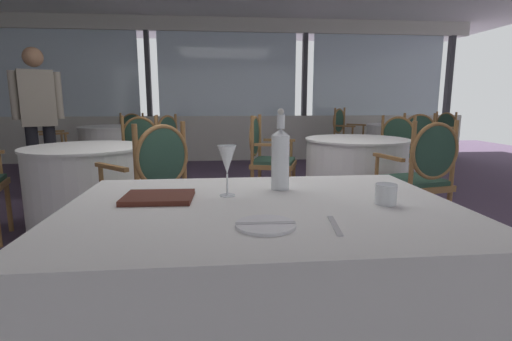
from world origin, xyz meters
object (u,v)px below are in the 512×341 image
dining_chair_3_0 (440,134)px  dining_chair_3_1 (345,131)px  dining_chair_0_1 (393,148)px  wine_glass (227,161)px  dining_chair_2_1 (161,142)px  dining_chair_0_0 (422,171)px  dining_chair_3_2 (415,141)px  side_plate (266,225)px  diner_person_0 (39,114)px  menu_book (158,197)px  dining_chair_1_1 (136,153)px  water_tumbler (386,194)px  dining_chair_2_2 (131,134)px  dining_chair_1_0 (153,180)px  dining_chair_2_0 (45,142)px  dining_chair_0_2 (266,152)px  water_bottle (280,157)px

dining_chair_3_0 → dining_chair_3_1: 1.66m
dining_chair_0_1 → dining_chair_3_0: dining_chair_0_1 is taller
wine_glass → dining_chair_2_1: 4.21m
dining_chair_0_0 → dining_chair_3_2: (1.16, 2.27, -0.01)m
side_plate → wine_glass: (-0.11, 0.40, 0.14)m
dining_chair_0_1 → diner_person_0: size_ratio=0.55×
side_plate → diner_person_0: (-2.19, 3.53, 0.24)m
dining_chair_0_0 → dining_chair_2_1: bearing=29.8°
menu_book → dining_chair_1_1: 2.90m
water_tumbler → dining_chair_2_2: size_ratio=0.09×
dining_chair_1_0 → dining_chair_2_1: bearing=-38.6°
dining_chair_0_0 → dining_chair_2_0: 5.00m
dining_chair_1_0 → dining_chair_2_0: size_ratio=1.07×
dining_chair_3_0 → dining_chair_1_0: bearing=22.2°
dining_chair_0_0 → dining_chair_2_0: (-4.12, 2.82, -0.02)m
dining_chair_1_0 → diner_person_0: 2.52m
dining_chair_2_2 → dining_chair_3_1: (3.87, -0.35, 0.05)m
dining_chair_1_1 → dining_chair_2_1: 1.33m
water_tumbler → dining_chair_0_2: dining_chair_0_2 is taller
wine_glass → water_tumbler: bearing=-17.5°
water_tumbler → dining_chair_3_0: (3.30, 5.06, -0.23)m
dining_chair_0_0 → dining_chair_1_0: 2.13m
dining_chair_0_2 → dining_chair_2_0: dining_chair_0_2 is taller
wine_glass → menu_book: (-0.27, -0.04, -0.14)m
dining_chair_0_2 → dining_chair_2_1: 2.01m
dining_chair_0_1 → dining_chair_1_0: (-2.63, -1.77, 0.02)m
dining_chair_0_0 → dining_chair_2_1: 3.69m
side_plate → diner_person_0: bearing=121.9°
dining_chair_3_2 → water_bottle: bearing=156.7°
menu_book → dining_chair_2_1: (-0.58, 4.14, -0.21)m
dining_chair_0_2 → dining_chair_3_0: bearing=51.3°
diner_person_0 → water_tumbler: bearing=10.9°
menu_book → dining_chair_0_0: (1.89, 1.41, -0.19)m
dining_chair_0_1 → dining_chair_0_2: bearing=-30.0°
dining_chair_1_1 → dining_chair_3_0: size_ratio=1.03×
dining_chair_1_1 → dining_chair_2_2: dining_chair_1_1 is taller
dining_chair_2_0 → water_tumbler: bearing=-81.7°
water_bottle → dining_chair_0_2: bearing=84.2°
dining_chair_0_0 → diner_person_0: (-3.70, 1.75, 0.42)m
dining_chair_1_1 → menu_book: bearing=27.8°
water_bottle → water_tumbler: (0.36, -0.29, -0.10)m
side_plate → dining_chair_3_1: dining_chair_3_1 is taller
water_bottle → dining_chair_2_2: 5.79m
dining_chair_3_0 → diner_person_0: 6.24m
water_bottle → dining_chair_2_2: (-1.84, 5.48, -0.35)m
wine_glass → dining_chair_1_1: size_ratio=0.22×
dining_chair_0_1 → dining_chair_0_2: (-1.63, -0.35, 0.02)m
dining_chair_2_0 → menu_book: bearing=-89.1°
water_bottle → dining_chair_1_0: bearing=123.8°
water_bottle → side_plate: bearing=-104.2°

